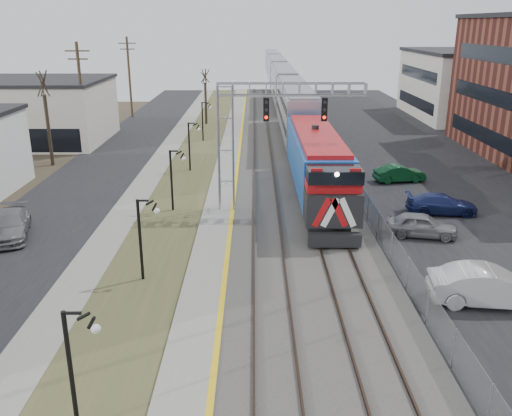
{
  "coord_description": "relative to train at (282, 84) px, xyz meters",
  "views": [
    {
      "loc": [
        1.26,
        -5.17,
        11.5
      ],
      "look_at": [
        1.36,
        20.91,
        2.6
      ],
      "focal_mm": 38.0,
      "sensor_mm": 36.0,
      "label": 1
    }
  ],
  "objects": [
    {
      "name": "street_west",
      "position": [
        -17.0,
        -42.16,
        -2.92
      ],
      "size": [
        7.0,
        120.0,
        0.04
      ],
      "primitive_type": "cube",
      "color": "black",
      "rests_on": "ground"
    },
    {
      "name": "sidewalk",
      "position": [
        -12.5,
        -42.16,
        -2.9
      ],
      "size": [
        2.0,
        120.0,
        0.08
      ],
      "primitive_type": "cube",
      "color": "gray",
      "rests_on": "ground"
    },
    {
      "name": "grass_median",
      "position": [
        -9.5,
        -42.16,
        -2.91
      ],
      "size": [
        4.0,
        120.0,
        0.06
      ],
      "primitive_type": "cube",
      "color": "#424926",
      "rests_on": "ground"
    },
    {
      "name": "platform",
      "position": [
        -6.5,
        -42.16,
        -2.82
      ],
      "size": [
        2.0,
        120.0,
        0.24
      ],
      "primitive_type": "cube",
      "color": "gray",
      "rests_on": "ground"
    },
    {
      "name": "ballast_bed",
      "position": [
        -1.5,
        -42.16,
        -2.84
      ],
      "size": [
        8.0,
        120.0,
        0.2
      ],
      "primitive_type": "cube",
      "color": "#595651",
      "rests_on": "ground"
    },
    {
      "name": "parking_lot",
      "position": [
        10.5,
        -42.16,
        -2.92
      ],
      "size": [
        16.0,
        120.0,
        0.04
      ],
      "primitive_type": "cube",
      "color": "black",
      "rests_on": "ground"
    },
    {
      "name": "platform_edge",
      "position": [
        -5.62,
        -42.16,
        -2.69
      ],
      "size": [
        0.24,
        120.0,
        0.01
      ],
      "primitive_type": "cube",
      "color": "gold",
      "rests_on": "platform"
    },
    {
      "name": "track_near",
      "position": [
        -3.5,
        -42.16,
        -2.66
      ],
      "size": [
        1.58,
        120.0,
        0.15
      ],
      "color": "#2D2119",
      "rests_on": "ballast_bed"
    },
    {
      "name": "track_far",
      "position": [
        -0.0,
        -42.16,
        -2.66
      ],
      "size": [
        1.58,
        120.0,
        0.15
      ],
      "color": "#2D2119",
      "rests_on": "ballast_bed"
    },
    {
      "name": "train",
      "position": [
        0.0,
        0.0,
        0.0
      ],
      "size": [
        3.0,
        108.65,
        5.33
      ],
      "color": "#144DA6",
      "rests_on": "ground"
    },
    {
      "name": "signal_gantry",
      "position": [
        -4.28,
        -49.16,
        2.65
      ],
      "size": [
        9.0,
        1.07,
        8.15
      ],
      "color": "gray",
      "rests_on": "ground"
    },
    {
      "name": "lampposts",
      "position": [
        -9.5,
        -58.87,
        -0.94
      ],
      "size": [
        0.14,
        62.14,
        4.0
      ],
      "color": "black",
      "rests_on": "ground"
    },
    {
      "name": "fence",
      "position": [
        2.7,
        -42.16,
        -2.14
      ],
      "size": [
        0.04,
        120.0,
        1.6
      ],
      "primitive_type": "cube",
      "color": "gray",
      "rests_on": "ground"
    },
    {
      "name": "bare_trees",
      "position": [
        -18.16,
        -38.24,
        -0.24
      ],
      "size": [
        12.3,
        42.3,
        5.95
      ],
      "color": "#382D23",
      "rests_on": "ground"
    },
    {
      "name": "car_lot_b",
      "position": [
        5.8,
        -61.58,
        -2.11
      ],
      "size": [
        5.2,
        2.35,
        1.65
      ],
      "primitive_type": "imported",
      "rotation": [
        0.0,
        0.0,
        1.45
      ],
      "color": "beige",
      "rests_on": "ground"
    },
    {
      "name": "car_lot_d",
      "position": [
        7.66,
        -49.83,
        -2.3
      ],
      "size": [
        4.53,
        2.19,
        1.27
      ],
      "primitive_type": "imported",
      "rotation": [
        0.0,
        0.0,
        1.48
      ],
      "color": "navy",
      "rests_on": "ground"
    },
    {
      "name": "car_lot_e",
      "position": [
        5.22,
        -53.72,
        -2.26
      ],
      "size": [
        4.24,
        2.42,
        1.36
      ],
      "primitive_type": "imported",
      "rotation": [
        0.0,
        0.0,
        1.36
      ],
      "color": "slate",
      "rests_on": "ground"
    },
    {
      "name": "car_lot_f",
      "position": [
        6.85,
        -42.51,
        -2.3
      ],
      "size": [
        4.02,
        1.96,
        1.27
      ],
      "primitive_type": "imported",
      "rotation": [
        0.0,
        0.0,
        1.74
      ],
      "color": "#0D4220",
      "rests_on": "ground"
    },
    {
      "name": "car_street_b",
      "position": [
        -18.03,
        -53.73,
        -2.24
      ],
      "size": [
        3.29,
        5.21,
        1.41
      ],
      "primitive_type": "imported",
      "rotation": [
        0.0,
        0.0,
        0.29
      ],
      "color": "slate",
      "rests_on": "ground"
    }
  ]
}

